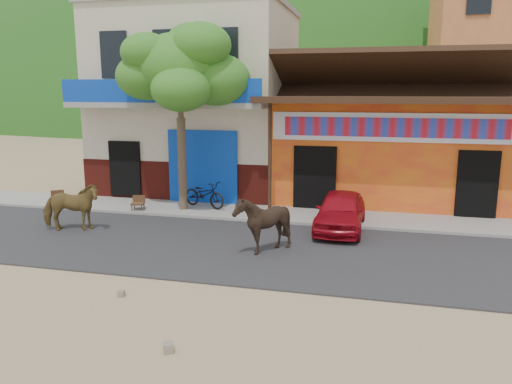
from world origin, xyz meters
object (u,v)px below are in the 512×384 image
cow_tan (71,207)px  cow_dark (263,223)px  tree (181,118)px  red_car (341,211)px  cafe_chair_left (138,197)px  cafe_chair_right (57,192)px  scooter (204,194)px

cow_tan → cow_dark: bearing=-115.3°
tree → red_car: 5.90m
cafe_chair_left → cafe_chair_right: size_ratio=0.94×
cafe_chair_right → red_car: bearing=-39.8°
red_car → cafe_chair_right: red_car is taller
cow_tan → red_car: (7.43, 1.98, -0.14)m
cafe_chair_left → cow_tan: bearing=-120.9°
cafe_chair_left → cow_dark: bearing=-44.8°
tree → cafe_chair_right: size_ratio=6.51×
cow_tan → cafe_chair_left: cow_tan is taller
cow_dark → cow_tan: bearing=-102.3°
cow_dark → cafe_chair_right: cow_dark is taller
cafe_chair_right → cafe_chair_left: bearing=-36.8°
cow_dark → red_car: cow_dark is taller
red_car → cafe_chair_left: size_ratio=3.78×
tree → cafe_chair_left: bearing=-160.3°
cow_dark → red_car: 3.07m
cafe_chair_left → scooter: bearing=10.9°
cow_tan → cafe_chair_right: size_ratio=1.78×
cow_tan → red_car: size_ratio=0.50×
cow_dark → scooter: cow_dark is taller
cafe_chair_right → scooter: bearing=-26.8°
tree → cow_dark: size_ratio=4.06×
scooter → cafe_chair_right: 5.08m
red_car → cafe_chair_left: 6.66m
tree → cow_tan: bearing=-126.4°
red_car → cafe_chair_right: 9.65m
tree → red_car: tree is taller
scooter → cafe_chair_left: (-2.00, -0.89, -0.02)m
cow_tan → cow_dark: size_ratio=1.11×
cow_dark → red_car: size_ratio=0.45×
red_car → scooter: red_car is taller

